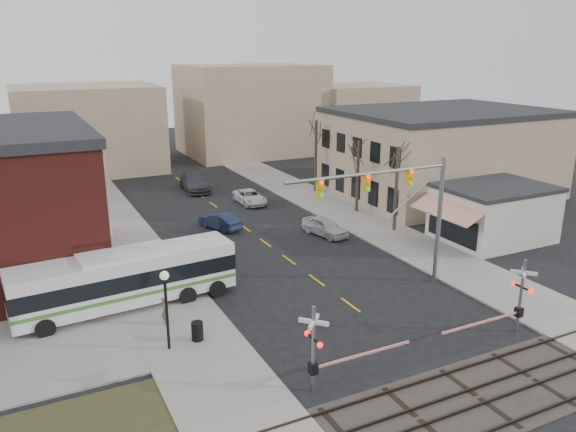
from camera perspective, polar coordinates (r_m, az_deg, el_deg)
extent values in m
plane|color=black|center=(31.48, 8.36, -10.37)|extent=(160.00, 160.00, 0.00)
cube|color=gray|center=(45.63, -16.43, -2.08)|extent=(5.00, 60.00, 0.12)
cube|color=gray|center=(51.99, 4.55, 0.85)|extent=(5.00, 60.00, 0.12)
cube|color=#332D28|center=(26.26, 18.73, -17.07)|extent=(160.00, 5.00, 0.06)
cube|color=#2D231E|center=(26.48, 17.99, -16.44)|extent=(160.00, 0.08, 0.14)
cube|color=#2D231E|center=(27.34, 15.85, -15.10)|extent=(160.00, 0.08, 0.14)
cube|color=#2D231E|center=(25.17, 21.96, -18.80)|extent=(160.00, 0.08, 0.14)
cube|color=#2D231E|center=(25.94, 19.53, -17.37)|extent=(160.00, 0.08, 0.14)
cube|color=tan|center=(40.31, -19.29, 1.50)|extent=(0.10, 15.00, 0.50)
cube|color=tan|center=(39.50, -19.86, 7.24)|extent=(0.10, 15.00, 0.70)
cube|color=black|center=(41.00, -18.95, -1.87)|extent=(0.08, 13.00, 2.60)
cube|color=gray|center=(58.39, 15.30, 6.05)|extent=(20.00, 15.00, 8.00)
cube|color=#262628|center=(57.79, 15.63, 10.19)|extent=(20.30, 15.30, 0.50)
cube|color=beige|center=(45.67, 20.14, 0.13)|extent=(8.00, 6.00, 4.00)
cube|color=#262628|center=(45.14, 20.41, 2.75)|extent=(8.20, 6.20, 0.30)
cube|color=red|center=(42.13, 15.74, 0.61)|extent=(1.68, 6.00, 0.87)
cylinder|color=#382B21|center=(45.27, 10.94, 2.69)|extent=(0.28, 0.28, 6.75)
cylinder|color=#382B21|center=(50.24, 7.08, 3.99)|extent=(0.28, 0.28, 6.30)
cylinder|color=#382B21|center=(56.94, 2.84, 6.07)|extent=(0.28, 0.28, 7.20)
cube|color=silver|center=(33.07, -16.11, -6.05)|extent=(12.49, 3.66, 2.73)
cube|color=black|center=(33.00, -16.13, -5.75)|extent=(12.54, 3.70, 0.92)
cube|color=#3F7B29|center=(33.31, -16.02, -7.06)|extent=(12.54, 3.70, 0.21)
cylinder|color=black|center=(33.58, -15.93, -8.10)|extent=(1.24, 2.74, 1.03)
cylinder|color=gray|center=(35.85, 15.08, -0.47)|extent=(0.28, 0.28, 8.00)
cylinder|color=gray|center=(31.77, 8.31, 4.30)|extent=(10.61, 0.20, 0.20)
cube|color=gold|center=(33.52, 12.24, 3.87)|extent=(0.35, 0.30, 1.00)
cube|color=gold|center=(31.77, 7.98, 3.38)|extent=(0.35, 0.30, 1.00)
cube|color=gold|center=(30.22, 3.26, 2.83)|extent=(0.35, 0.30, 1.00)
cylinder|color=gray|center=(24.41, 2.59, -13.41)|extent=(0.16, 0.16, 4.00)
cube|color=silver|center=(23.79, 2.63, -10.70)|extent=(1.00, 1.00, 0.18)
cube|color=silver|center=(23.79, 2.63, -10.70)|extent=(1.00, 1.00, 0.18)
sphere|color=#FF0C0C|center=(23.75, 3.26, -12.96)|extent=(0.26, 0.26, 0.26)
sphere|color=#FF0C0C|center=(24.59, 1.97, -11.83)|extent=(0.26, 0.26, 0.26)
cube|color=black|center=(24.88, 2.56, -15.20)|extent=(0.35, 0.35, 0.50)
cube|color=#FF0C0C|center=(26.07, 7.72, -13.74)|extent=(5.00, 0.10, 0.10)
cylinder|color=gray|center=(31.48, 22.57, -7.53)|extent=(0.16, 0.16, 4.00)
cube|color=silver|center=(31.00, 22.84, -5.33)|extent=(1.00, 1.00, 0.18)
cube|color=silver|center=(31.00, 22.84, -5.33)|extent=(1.00, 1.00, 0.18)
sphere|color=#FF0C0C|center=(30.97, 23.43, -7.03)|extent=(0.26, 0.26, 0.26)
sphere|color=#FF0C0C|center=(31.62, 21.93, -6.37)|extent=(0.26, 0.26, 0.26)
cube|color=black|center=(31.84, 22.39, -9.01)|extent=(0.35, 0.35, 0.50)
cube|color=#FF0C0C|center=(30.07, 19.03, -10.19)|extent=(5.00, 0.10, 0.10)
cylinder|color=black|center=(27.96, -12.20, -9.72)|extent=(0.14, 0.14, 3.71)
sphere|color=silver|center=(27.14, -12.46, -5.93)|extent=(0.44, 0.44, 0.44)
cylinder|color=black|center=(29.10, -9.20, -11.47)|extent=(0.60, 0.60, 0.97)
imported|color=silver|center=(44.35, 3.79, -1.05)|extent=(2.61, 4.52, 1.45)
imported|color=#162037|center=(46.13, -6.93, -0.50)|extent=(2.79, 4.29, 1.34)
imported|color=silver|center=(53.41, -3.90, 1.94)|extent=(2.16, 4.61, 1.28)
imported|color=#404045|center=(59.05, -9.44, 3.41)|extent=(2.94, 6.13, 1.72)
imported|color=#61564D|center=(30.86, -12.37, -9.35)|extent=(0.51, 0.64, 1.53)
imported|color=#33415A|center=(33.96, -13.63, -6.85)|extent=(0.95, 1.00, 1.63)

